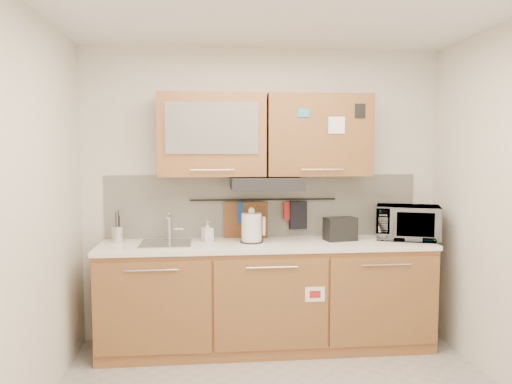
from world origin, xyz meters
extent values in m
plane|color=silver|center=(0.00, 1.50, 1.30)|extent=(3.20, 0.00, 3.20)
plane|color=silver|center=(-1.60, 0.00, 1.30)|extent=(0.00, 3.00, 3.00)
cube|color=#AF6D3E|center=(0.00, 1.20, 0.44)|extent=(2.80, 0.60, 0.88)
cube|color=black|center=(0.00, 1.20, 0.05)|extent=(2.80, 0.54, 0.10)
cube|color=brown|center=(-0.93, 0.89, 0.47)|extent=(0.91, 0.02, 0.74)
cylinder|color=silver|center=(-0.93, 0.86, 0.78)|extent=(0.41, 0.01, 0.01)
cube|color=brown|center=(0.00, 0.89, 0.47)|extent=(0.91, 0.02, 0.74)
cylinder|color=silver|center=(0.00, 0.86, 0.78)|extent=(0.41, 0.01, 0.01)
cube|color=brown|center=(0.93, 0.89, 0.47)|extent=(0.91, 0.02, 0.74)
cylinder|color=silver|center=(0.93, 0.86, 0.78)|extent=(0.41, 0.01, 0.01)
cube|color=white|center=(0.00, 1.19, 0.90)|extent=(2.82, 0.62, 0.04)
cube|color=silver|center=(0.00, 1.49, 1.20)|extent=(2.80, 0.02, 0.56)
cube|color=#AF6D3E|center=(-0.46, 1.32, 1.83)|extent=(0.90, 0.35, 0.70)
cube|color=silver|center=(-0.46, 1.14, 1.88)|extent=(0.76, 0.02, 0.42)
cube|color=brown|center=(0.46, 1.32, 1.83)|extent=(0.90, 0.35, 0.70)
cube|color=white|center=(0.58, 1.14, 1.91)|extent=(0.14, 0.00, 0.14)
cube|color=black|center=(0.00, 1.25, 1.42)|extent=(0.60, 0.46, 0.10)
cube|color=silver|center=(-0.85, 1.20, 0.92)|extent=(0.42, 0.40, 0.03)
cylinder|color=silver|center=(-0.83, 1.36, 1.04)|extent=(0.03, 0.03, 0.24)
cylinder|color=silver|center=(-0.83, 1.28, 1.14)|extent=(0.02, 0.18, 0.02)
cylinder|color=black|center=(0.00, 1.45, 1.26)|extent=(1.30, 0.02, 0.02)
cylinder|color=silver|center=(-1.26, 1.31, 0.99)|extent=(0.13, 0.13, 0.14)
cylinder|color=black|center=(-1.27, 1.32, 1.05)|extent=(0.01, 0.01, 0.26)
cylinder|color=black|center=(-1.24, 1.30, 1.04)|extent=(0.01, 0.01, 0.23)
cylinder|color=black|center=(-1.26, 1.33, 1.06)|extent=(0.01, 0.01, 0.28)
cylinder|color=black|center=(-1.27, 1.29, 1.02)|extent=(0.01, 0.01, 0.20)
cylinder|color=silver|center=(-0.13, 1.20, 1.04)|extent=(0.21, 0.21, 0.25)
sphere|color=silver|center=(-0.13, 1.20, 1.19)|extent=(0.06, 0.06, 0.06)
cube|color=silver|center=(-0.03, 1.23, 1.06)|extent=(0.03, 0.04, 0.16)
cylinder|color=black|center=(-0.13, 1.20, 0.93)|extent=(0.19, 0.19, 0.01)
cube|color=black|center=(0.64, 1.22, 1.02)|extent=(0.29, 0.21, 0.20)
cube|color=black|center=(0.60, 1.21, 1.11)|extent=(0.09, 0.13, 0.01)
cube|color=black|center=(0.69, 1.23, 1.11)|extent=(0.09, 0.13, 0.01)
imported|color=#999999|center=(1.25, 1.22, 1.07)|extent=(0.63, 0.53, 0.30)
imported|color=#999999|center=(-0.50, 1.28, 1.01)|extent=(0.11, 0.11, 0.18)
cube|color=brown|center=(-0.16, 1.44, 1.00)|extent=(0.39, 0.04, 0.48)
cube|color=navy|center=(-0.18, 1.44, 1.15)|extent=(0.11, 0.04, 0.18)
cube|color=black|center=(0.31, 1.44, 1.12)|extent=(0.16, 0.06, 0.25)
cube|color=red|center=(0.24, 1.44, 1.16)|extent=(0.13, 0.06, 0.16)
camera|label=1|loc=(-0.51, -2.97, 1.70)|focal=35.00mm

